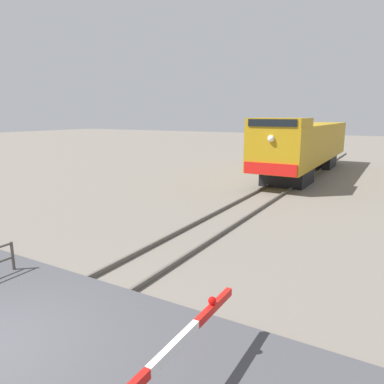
{
  "coord_description": "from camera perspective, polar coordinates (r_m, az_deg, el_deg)",
  "views": [
    {
      "loc": [
        6.0,
        -3.02,
        4.24
      ],
      "look_at": [
        0.99,
        5.57,
        2.1
      ],
      "focal_mm": 33.62,
      "sensor_mm": 36.0,
      "label": 1
    }
  ],
  "objects": [
    {
      "name": "locomotive",
      "position": [
        27.1,
        17.5,
        7.15
      ],
      "size": [
        3.07,
        16.13,
        4.07
      ],
      "color": "black",
      "rests_on": "ground_plane"
    },
    {
      "name": "rail_track_right",
      "position": [
        7.37,
        -26.75,
        -23.7
      ],
      "size": [
        0.08,
        80.0,
        0.15
      ],
      "primitive_type": "cube",
      "color": "#59544C",
      "rests_on": "ground_plane"
    }
  ]
}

